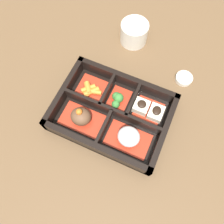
{
  "coord_description": "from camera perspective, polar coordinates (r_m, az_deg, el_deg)",
  "views": [
    {
      "loc": [
        -0.09,
        0.19,
        0.55
      ],
      "look_at": [
        0.0,
        0.0,
        0.03
      ],
      "focal_mm": 35.0,
      "sensor_mm": 36.0,
      "label": 1
    }
  ],
  "objects": [
    {
      "name": "ground_plane",
      "position": [
        0.59,
        0.0,
        -0.92
      ],
      "size": [
        3.0,
        3.0,
        0.0
      ],
      "primitive_type": "plane",
      "color": "brown"
    },
    {
      "name": "bento_base",
      "position": [
        0.58,
        0.0,
        -0.74
      ],
      "size": [
        0.29,
        0.22,
        0.01
      ],
      "color": "black",
      "rests_on": "ground_plane"
    },
    {
      "name": "bento_rim",
      "position": [
        0.57,
        0.08,
        0.1
      ],
      "size": [
        0.29,
        0.22,
        0.05
      ],
      "color": "black",
      "rests_on": "ground_plane"
    },
    {
      "name": "bowl_rice",
      "position": [
        0.54,
        4.34,
        -6.59
      ],
      "size": [
        0.11,
        0.07,
        0.05
      ],
      "color": "#B22D19",
      "rests_on": "bento_base"
    },
    {
      "name": "bowl_stew",
      "position": [
        0.56,
        -8.09,
        -1.35
      ],
      "size": [
        0.11,
        0.07,
        0.06
      ],
      "color": "#B22D19",
      "rests_on": "bento_base"
    },
    {
      "name": "bowl_tofu",
      "position": [
        0.58,
        9.45,
        0.56
      ],
      "size": [
        0.08,
        0.07,
        0.04
      ],
      "color": "#B22D19",
      "rests_on": "bento_base"
    },
    {
      "name": "bowl_greens",
      "position": [
        0.58,
        1.43,
        3.38
      ],
      "size": [
        0.05,
        0.07,
        0.03
      ],
      "color": "#B22D19",
      "rests_on": "bento_base"
    },
    {
      "name": "bowl_carrots",
      "position": [
        0.6,
        -5.54,
        5.87
      ],
      "size": [
        0.08,
        0.07,
        0.02
      ],
      "color": "#B22D19",
      "rests_on": "bento_base"
    },
    {
      "name": "tea_cup",
      "position": [
        0.7,
        5.79,
        19.96
      ],
      "size": [
        0.08,
        0.08,
        0.06
      ],
      "color": "beige",
      "rests_on": "ground_plane"
    },
    {
      "name": "sauce_dish",
      "position": [
        0.66,
        18.28,
        8.35
      ],
      "size": [
        0.05,
        0.05,
        0.01
      ],
      "color": "beige",
      "rests_on": "ground_plane"
    }
  ]
}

